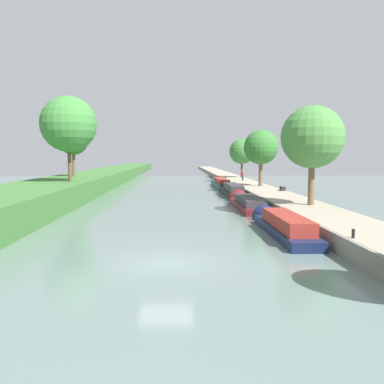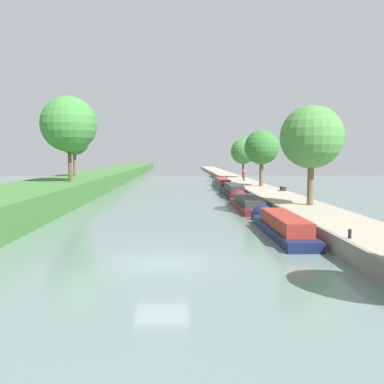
# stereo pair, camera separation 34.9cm
# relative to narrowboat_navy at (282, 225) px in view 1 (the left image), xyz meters

# --- Properties ---
(ground_plane) EXTENTS (160.00, 160.00, 0.00)m
(ground_plane) POSITION_rel_narrowboat_navy_xyz_m (-7.21, -6.94, -0.53)
(ground_plane) COLOR slate
(stone_quay) EXTENTS (0.25, 260.00, 0.99)m
(stone_quay) POSITION_rel_narrowboat_navy_xyz_m (1.44, -6.94, -0.04)
(stone_quay) COLOR gray
(stone_quay) RESTS_ON ground_plane
(narrowboat_navy) EXTENTS (1.90, 10.85, 1.98)m
(narrowboat_navy) POSITION_rel_narrowboat_navy_xyz_m (0.00, 0.00, 0.00)
(narrowboat_navy) COLOR #141E42
(narrowboat_navy) RESTS_ON ground_plane
(narrowboat_maroon) EXTENTS (2.15, 11.11, 2.04)m
(narrowboat_maroon) POSITION_rel_narrowboat_navy_xyz_m (-0.07, 12.51, -0.08)
(narrowboat_maroon) COLOR maroon
(narrowboat_maroon) RESTS_ON ground_plane
(narrowboat_black) EXTENTS (1.82, 11.75, 2.03)m
(narrowboat_black) POSITION_rel_narrowboat_navy_xyz_m (0.13, 24.03, 0.08)
(narrowboat_black) COLOR black
(narrowboat_black) RESTS_ON ground_plane
(narrowboat_teal) EXTENTS (1.85, 14.65, 1.95)m
(narrowboat_teal) POSITION_rel_narrowboat_navy_xyz_m (0.19, 37.58, 0.05)
(narrowboat_teal) COLOR #195B60
(narrowboat_teal) RESTS_ON ground_plane
(tree_rightbank_midnear) EXTENTS (5.04, 5.04, 8.00)m
(tree_rightbank_midnear) POSITION_rel_narrowboat_navy_xyz_m (4.19, 6.88, 5.86)
(tree_rightbank_midnear) COLOR brown
(tree_rightbank_midnear) RESTS_ON right_towpath
(tree_rightbank_midfar) EXTENTS (4.51, 4.51, 7.35)m
(tree_rightbank_midfar) POSITION_rel_narrowboat_navy_xyz_m (4.36, 27.30, 5.46)
(tree_rightbank_midfar) COLOR brown
(tree_rightbank_midfar) RESTS_ON right_towpath
(tree_rightbank_far) EXTENTS (4.62, 4.62, 7.06)m
(tree_rightbank_far) POSITION_rel_narrowboat_navy_xyz_m (5.26, 48.18, 5.14)
(tree_rightbank_far) COLOR #4C3828
(tree_rightbank_far) RESTS_ON right_towpath
(tree_leftbank_downstream) EXTENTS (5.86, 5.86, 9.00)m
(tree_leftbank_downstream) POSITION_rel_narrowboat_navy_xyz_m (-18.02, 17.83, 7.69)
(tree_leftbank_downstream) COLOR brown
(tree_leftbank_downstream) RESTS_ON left_grassy_bank
(tree_leftbank_upstream) EXTENTS (3.97, 3.97, 6.82)m
(tree_leftbank_upstream) POSITION_rel_narrowboat_navy_xyz_m (-20.39, 28.96, 6.44)
(tree_leftbank_upstream) COLOR brown
(tree_leftbank_upstream) RESTS_ON left_grassy_bank
(person_walking) EXTENTS (0.34, 0.34, 1.66)m
(person_walking) POSITION_rel_narrowboat_navy_xyz_m (3.89, 38.62, 1.28)
(person_walking) COLOR #282D42
(person_walking) RESTS_ON right_towpath
(mooring_bollard_near) EXTENTS (0.16, 0.16, 0.45)m
(mooring_bollard_near) POSITION_rel_narrowboat_navy_xyz_m (1.86, -6.24, 0.63)
(mooring_bollard_near) COLOR black
(mooring_bollard_near) RESTS_ON right_towpath
(mooring_bollard_far) EXTENTS (0.16, 0.16, 0.45)m
(mooring_bollard_far) POSITION_rel_narrowboat_navy_xyz_m (1.86, 44.65, 0.63)
(mooring_bollard_far) COLOR black
(mooring_bollard_far) RESTS_ON right_towpath
(park_bench) EXTENTS (0.44, 1.50, 0.47)m
(park_bench) POSITION_rel_narrowboat_navy_xyz_m (5.44, 20.23, 0.75)
(park_bench) COLOR #333338
(park_bench) RESTS_ON right_towpath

